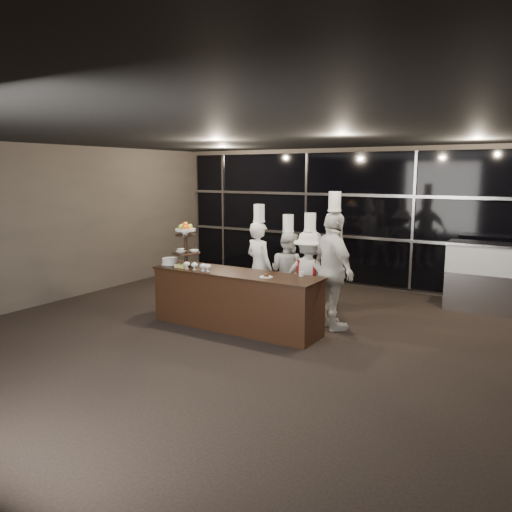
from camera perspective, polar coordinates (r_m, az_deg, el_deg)
The scene contains 14 objects.
room at distance 6.59m, azimuth -3.63°, elevation 0.99°, with size 10.00×10.00×10.00m.
window_wall at distance 10.97m, azimuth 11.45°, elevation 4.26°, with size 8.60×0.10×2.80m.
buffet_counter at distance 8.01m, azimuth -2.35°, elevation -5.01°, with size 2.84×0.74×0.92m.
display_stand at distance 8.43m, azimuth -8.05°, elevation 1.69°, with size 0.48×0.48×0.74m.
compotes at distance 8.05m, azimuth -6.65°, elevation -1.08°, with size 0.54×0.11×0.12m.
layer_cake at distance 8.65m, azimuth -9.82°, elevation -0.61°, with size 0.30×0.30×0.11m.
pastry_squares at distance 8.35m, azimuth -8.55°, elevation -1.12°, with size 0.20×0.13×0.05m.
small_plate at distance 7.49m, azimuth 1.18°, elevation -2.34°, with size 0.20×0.20×0.05m.
chef_cup at distance 7.60m, azimuth 5.23°, elevation -2.06°, with size 0.08×0.08×0.07m, color white.
display_case at distance 9.84m, azimuth 24.98°, elevation -1.85°, with size 1.39×0.61×1.24m.
chef_a at distance 8.79m, azimuth 0.36°, elevation -1.15°, with size 0.69×0.56×1.93m.
chef_b at distance 8.89m, azimuth 3.64°, elevation -1.72°, with size 0.78×0.65×1.75m.
chef_c at distance 8.43m, azimuth 6.10°, elevation -2.18°, with size 0.99×0.59×1.82m.
chef_d at distance 7.92m, azimuth 8.79°, elevation -1.63°, with size 1.16×1.04×2.19m.
Camera 1 is at (3.76, -5.32, 2.48)m, focal length 35.00 mm.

